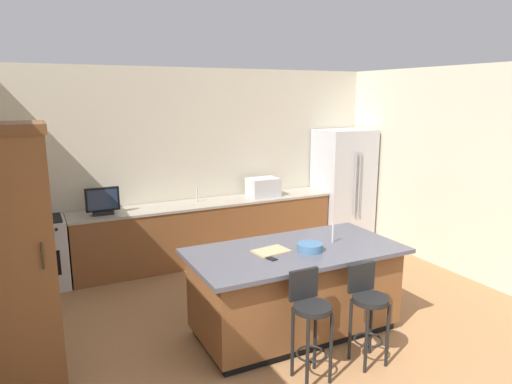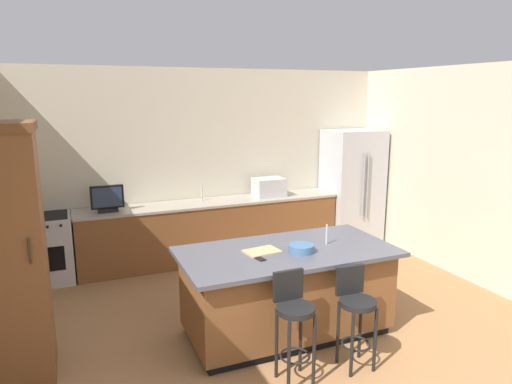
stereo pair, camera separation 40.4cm
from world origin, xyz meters
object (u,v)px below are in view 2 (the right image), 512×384
microwave (269,187)px  cell_phone (259,258)px  range_oven (44,249)px  bar_stool_left (294,318)px  kitchen_island (287,291)px  cabinet_tower (13,250)px  tv_monitor (107,200)px  bar_stool_right (355,309)px  cutting_board (262,251)px  tv_remote (298,251)px  fruit_bowl (301,248)px  refrigerator (352,187)px

microwave → cell_phone: microwave is taller
range_oven → bar_stool_left: 3.89m
range_oven → microwave: 3.38m
kitchen_island → cabinet_tower: size_ratio=0.98×
range_oven → tv_monitor: (0.85, -0.05, 0.62)m
microwave → bar_stool_right: size_ratio=0.50×
microwave → cutting_board: microwave is taller
cabinet_tower → tv_monitor: size_ratio=5.16×
range_oven → tv_remote: tv_remote is taller
kitchen_island → tv_remote: tv_remote is taller
microwave → fruit_bowl: size_ratio=1.82×
kitchen_island → microwave: bearing=70.0°
kitchen_island → cutting_board: 0.54m
cutting_board → cell_phone: bearing=-120.6°
tv_remote → cutting_board: (-0.35, 0.12, -0.00)m
range_oven → microwave: bearing=0.0°
bar_stool_right → cell_phone: 1.02m
refrigerator → tv_remote: size_ratio=11.38×
range_oven → tv_monitor: size_ratio=2.10×
microwave → bar_stool_left: 3.51m
microwave → fruit_bowl: (-0.80, -2.61, -0.09)m
cell_phone → cutting_board: 0.19m
tv_monitor → cell_phone: (1.20, -2.57, -0.15)m
refrigerator → cell_phone: 3.80m
microwave → cell_phone: size_ratio=3.20×
range_oven → cell_phone: size_ratio=6.25×
cutting_board → bar_stool_left: bearing=-93.0°
cabinet_tower → fruit_bowl: 2.67m
tv_remote → cutting_board: bearing=146.3°
refrigerator → bar_stool_right: bearing=-123.4°
fruit_bowl → bar_stool_left: bearing=-122.4°
refrigerator → microwave: bearing=177.7°
bar_stool_left → fruit_bowl: fruit_bowl is taller
bar_stool_left → cutting_board: bearing=86.5°
fruit_bowl → tv_monitor: bearing=123.3°
cabinet_tower → bar_stool_left: bearing=-24.8°
kitchen_island → tv_remote: (0.07, -0.09, 0.47)m
bar_stool_right → cutting_board: bearing=127.7°
cutting_board → range_oven: bearing=131.3°
refrigerator → tv_monitor: (-4.01, 0.01, 0.12)m
range_oven → bar_stool_right: bearing=-50.0°
cabinet_tower → cell_phone: bearing=-10.1°
microwave → bar_stool_right: bearing=-100.1°
kitchen_island → cutting_board: cutting_board is taller
kitchen_island → range_oven: 3.47m
refrigerator → cabinet_tower: (-4.98, -2.17, 0.23)m
microwave → bar_stool_right: microwave is taller
range_oven → kitchen_island: bearing=-45.6°
cutting_board → refrigerator: bearing=41.4°
cabinet_tower → kitchen_island: bearing=-5.6°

